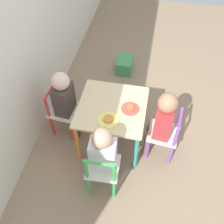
{
  "coord_description": "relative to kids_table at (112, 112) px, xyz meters",
  "views": [
    {
      "loc": [
        -1.47,
        -0.29,
        2.17
      ],
      "look_at": [
        0.0,
        0.0,
        0.42
      ],
      "focal_mm": 42.0,
      "sensor_mm": 36.0,
      "label": 1
    }
  ],
  "objects": [
    {
      "name": "storage_bin",
      "position": [
        1.07,
        0.05,
        -0.33
      ],
      "size": [
        0.25,
        0.19,
        0.17
      ],
      "color": "#3D8E56",
      "rests_on": "ground_plane"
    },
    {
      "name": "plate_front",
      "position": [
        -0.0,
        -0.16,
        0.08
      ],
      "size": [
        0.15,
        0.15,
        0.03
      ],
      "color": "#E54C47",
      "rests_on": "kids_table"
    },
    {
      "name": "chair_red",
      "position": [
        0.05,
        0.49,
        -0.15
      ],
      "size": [
        0.28,
        0.28,
        0.54
      ],
      "rotation": [
        0.0,
        0.0,
        -0.09
      ],
      "color": "silver",
      "rests_on": "ground_plane"
    },
    {
      "name": "kids_table",
      "position": [
        0.0,
        0.0,
        0.0
      ],
      "size": [
        0.59,
        0.59,
        0.49
      ],
      "color": "beige",
      "rests_on": "ground_plane"
    },
    {
      "name": "chair_green",
      "position": [
        -0.5,
        -0.02,
        -0.15
      ],
      "size": [
        0.27,
        0.27,
        0.54
      ],
      "rotation": [
        0.0,
        0.0,
        -4.67
      ],
      "color": "silver",
      "rests_on": "ground_plane"
    },
    {
      "name": "child_left",
      "position": [
        -0.43,
        -0.02,
        0.02
      ],
      "size": [
        0.21,
        0.21,
        0.74
      ],
      "rotation": [
        0.0,
        0.0,
        -4.67
      ],
      "color": "#4C608E",
      "rests_on": "ground_plane"
    },
    {
      "name": "ground_plane",
      "position": [
        0.0,
        0.0,
        -0.42
      ],
      "size": [
        6.0,
        6.0,
        0.0
      ],
      "primitive_type": "plane",
      "color": "#8C755B"
    },
    {
      "name": "chair_purple",
      "position": [
        -0.05,
        -0.49,
        -0.15
      ],
      "size": [
        0.28,
        0.28,
        0.54
      ],
      "rotation": [
        0.0,
        0.0,
        -3.24
      ],
      "color": "silver",
      "rests_on": "ground_plane"
    },
    {
      "name": "child_back",
      "position": [
        0.04,
        0.43,
        0.03
      ],
      "size": [
        0.21,
        0.22,
        0.75
      ],
      "rotation": [
        0.0,
        0.0,
        -0.09
      ],
      "color": "#38383D",
      "rests_on": "ground_plane"
    },
    {
      "name": "child_front",
      "position": [
        -0.04,
        -0.43,
        0.04
      ],
      "size": [
        0.21,
        0.22,
        0.76
      ],
      "rotation": [
        0.0,
        0.0,
        -3.24
      ],
      "color": "#7A6B5B",
      "rests_on": "ground_plane"
    },
    {
      "name": "plate_left",
      "position": [
        -0.16,
        0.0,
        0.08
      ],
      "size": [
        0.18,
        0.18,
        0.03
      ],
      "color": "#EADB66",
      "rests_on": "kids_table"
    }
  ]
}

